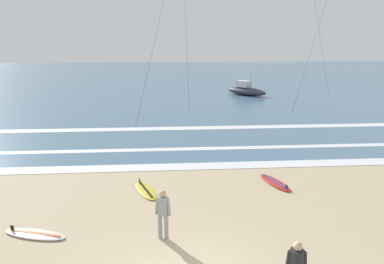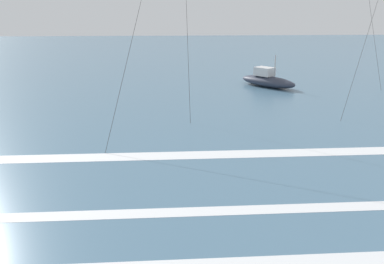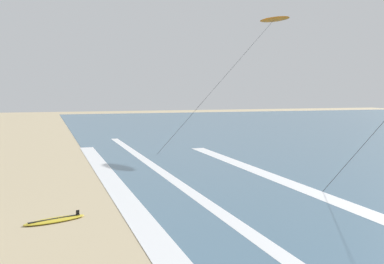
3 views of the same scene
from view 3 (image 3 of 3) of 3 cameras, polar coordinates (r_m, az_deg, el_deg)
name	(u,v)px [view 3 (image 3 of 3)]	position (r m, az deg, el deg)	size (l,w,h in m)	color
wave_foam_shoreline	(137,216)	(16.82, -6.59, -9.96)	(40.43, 0.98, 0.01)	white
wave_foam_mid_break	(226,217)	(16.59, 4.15, -10.15)	(53.94, 0.58, 0.01)	white
wave_foam_outer_break	(366,213)	(18.17, 20.18, -9.10)	(38.70, 0.93, 0.01)	white
surfboard_left_pile	(55,220)	(16.73, -16.15, -10.10)	(1.29, 2.18, 0.25)	yellow
kite_orange_mid_center	(274,20)	(40.72, 9.79, 13.10)	(6.44, 12.05, 10.35)	orange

